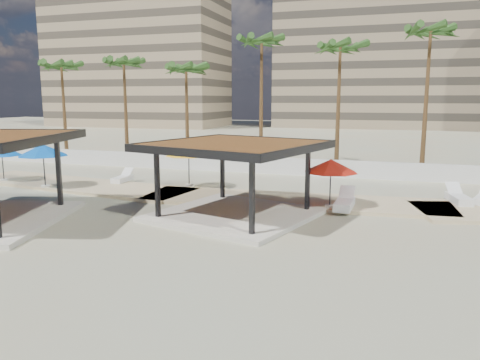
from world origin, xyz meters
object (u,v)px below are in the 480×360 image
object	(u,v)px
lounger_c	(458,198)
umbrella_c	(331,166)
lounger_b	(345,203)
pavilion_central	(235,173)
umbrella_a	(2,151)
lounger_a	(123,178)

from	to	relation	value
lounger_c	umbrella_c	bearing A→B (deg)	104.84
lounger_c	lounger_b	bearing A→B (deg)	107.35
pavilion_central	lounger_b	distance (m)	5.69
pavilion_central	umbrella_a	xyz separation A→B (m)	(-17.06, 3.70, 0.03)
lounger_a	lounger_b	bearing A→B (deg)	-106.56
pavilion_central	lounger_c	world-z (taller)	pavilion_central
umbrella_c	lounger_a	xyz separation A→B (m)	(-13.61, 3.22, -1.84)
pavilion_central	lounger_a	size ratio (longest dim) A/B	4.12
umbrella_a	pavilion_central	bearing A→B (deg)	-12.24
umbrella_a	umbrella_c	xyz separation A→B (m)	(21.09, -1.09, 0.10)
lounger_b	lounger_a	bearing A→B (deg)	79.66
lounger_b	pavilion_central	bearing A→B (deg)	121.47
lounger_a	lounger_b	xyz separation A→B (m)	(14.32, -3.17, 0.03)
lounger_a	lounger_c	distance (m)	19.76
umbrella_a	lounger_b	bearing A→B (deg)	-2.73
pavilion_central	lounger_c	xyz separation A→B (m)	(10.18, 5.74, -1.69)
umbrella_a	lounger_a	xyz separation A→B (m)	(7.48, 2.13, -1.75)
pavilion_central	umbrella_c	bearing A→B (deg)	48.49
umbrella_a	lounger_c	size ratio (longest dim) A/B	1.38
umbrella_a	lounger_a	size ratio (longest dim) A/B	1.61
umbrella_a	lounger_b	size ratio (longest dim) A/B	1.37
umbrella_a	lounger_c	xyz separation A→B (m)	(27.24, 2.04, -1.72)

